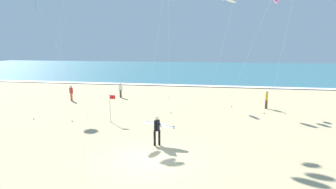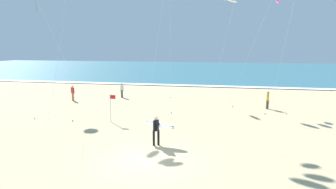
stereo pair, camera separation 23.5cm
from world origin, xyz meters
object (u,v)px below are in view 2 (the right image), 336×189
(lifeguard_flag, at_px, (111,105))
(bystander_yellow_top, at_px, (268,100))
(bystander_red_top, at_px, (73,93))
(surfer_lead, at_px, (157,127))
(bystander_white_top, at_px, (122,90))

(lifeguard_flag, bearing_deg, bystander_yellow_top, 29.17)
(bystander_red_top, xyz_separation_m, bystander_yellow_top, (19.22, -0.17, 0.00))
(surfer_lead, bearing_deg, bystander_white_top, 118.18)
(bystander_red_top, height_order, lifeguard_flag, lifeguard_flag)
(bystander_white_top, bearing_deg, lifeguard_flag, -73.80)
(lifeguard_flag, bearing_deg, surfer_lead, -41.42)
(lifeguard_flag, bearing_deg, bystander_white_top, 106.20)
(surfer_lead, xyz_separation_m, bystander_red_top, (-11.59, 10.82, -0.23))
(surfer_lead, bearing_deg, lifeguard_flag, 138.58)
(bystander_yellow_top, bearing_deg, surfer_lead, -125.62)
(bystander_yellow_top, height_order, lifeguard_flag, lifeguard_flag)
(surfer_lead, height_order, lifeguard_flag, lifeguard_flag)
(surfer_lead, distance_m, lifeguard_flag, 5.92)
(bystander_white_top, bearing_deg, surfer_lead, -61.82)
(bystander_red_top, bearing_deg, bystander_white_top, 31.07)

